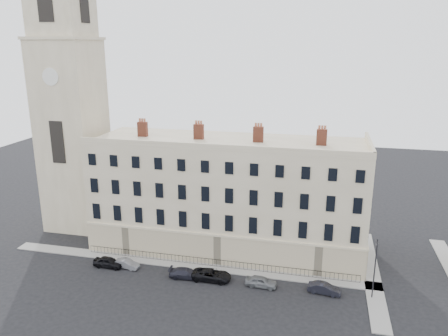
{
  "coord_description": "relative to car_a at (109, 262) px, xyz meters",
  "views": [
    {
      "loc": [
        6.21,
        -42.84,
        27.22
      ],
      "look_at": [
        -6.08,
        10.0,
        11.78
      ],
      "focal_mm": 35.0,
      "sensor_mm": 36.0,
      "label": 1
    }
  ],
  "objects": [
    {
      "name": "car_c",
      "position": [
        10.42,
        -0.36,
        -0.06
      ],
      "size": [
        4.27,
        2.0,
        1.21
      ],
      "primitive_type": "imported",
      "rotation": [
        0.0,
        0.0,
        1.65
      ],
      "color": "#20212B",
      "rests_on": "ground"
    },
    {
      "name": "car_a",
      "position": [
        0.0,
        0.0,
        0.0
      ],
      "size": [
        3.91,
        1.64,
        1.32
      ],
      "primitive_type": "imported",
      "rotation": [
        0.0,
        0.0,
        1.55
      ],
      "color": "black",
      "rests_on": "ground"
    },
    {
      "name": "car_d",
      "position": [
        13.53,
        -0.12,
        -0.01
      ],
      "size": [
        4.71,
        2.19,
        1.31
      ],
      "primitive_type": "imported",
      "rotation": [
        0.0,
        0.0,
        1.57
      ],
      "color": "black",
      "rests_on": "ground"
    },
    {
      "name": "car_e",
      "position": [
        19.53,
        -0.25,
        -0.03
      ],
      "size": [
        3.8,
        1.69,
        1.27
      ],
      "primitive_type": "imported",
      "rotation": [
        0.0,
        0.0,
        1.52
      ],
      "color": "slate",
      "rests_on": "ground"
    },
    {
      "name": "railings",
      "position": [
        13.32,
        3.05,
        -0.11
      ],
      "size": [
        35.0,
        0.04,
        0.96
      ],
      "color": "black",
      "rests_on": "ground"
    },
    {
      "name": "church_tower",
      "position": [
        -10.68,
        11.64,
        18.0
      ],
      "size": [
        8.0,
        8.13,
        44.0
      ],
      "color": "#C1B290",
      "rests_on": "ground"
    },
    {
      "name": "terrace",
      "position": [
        13.35,
        9.61,
        6.84
      ],
      "size": [
        36.22,
        12.22,
        17.0
      ],
      "color": "#C1B290",
      "rests_on": "ground"
    },
    {
      "name": "pavement_east_return",
      "position": [
        32.32,
        5.65,
        -0.6
      ],
      "size": [
        2.0,
        24.0,
        0.12
      ],
      "primitive_type": "cube",
      "color": "gray",
      "rests_on": "ground"
    },
    {
      "name": "pavement_terrace",
      "position": [
        9.32,
        2.65,
        -0.6
      ],
      "size": [
        48.0,
        2.0,
        0.12
      ],
      "primitive_type": "cube",
      "color": "gray",
      "rests_on": "ground"
    },
    {
      "name": "streetlamp",
      "position": [
        31.86,
        0.03,
        3.32
      ],
      "size": [
        0.46,
        1.54,
        7.18
      ],
      "rotation": [
        0.0,
        0.0,
        0.21
      ],
      "color": "#28282D",
      "rests_on": "ground"
    },
    {
      "name": "car_b",
      "position": [
        2.32,
        0.32,
        -0.11
      ],
      "size": [
        3.47,
        1.64,
        1.1
      ],
      "primitive_type": "imported",
      "rotation": [
        0.0,
        0.0,
        1.42
      ],
      "color": "slate",
      "rests_on": "ground"
    },
    {
      "name": "car_f",
      "position": [
        26.69,
        -0.07,
        -0.05
      ],
      "size": [
        3.82,
        1.69,
        1.22
      ],
      "primitive_type": "imported",
      "rotation": [
        0.0,
        0.0,
        1.46
      ],
      "color": "black",
      "rests_on": "ground"
    },
    {
      "name": "ground",
      "position": [
        19.32,
        -2.35,
        -0.66
      ],
      "size": [
        160.0,
        160.0,
        0.0
      ],
      "primitive_type": "plane",
      "color": "black",
      "rests_on": "ground"
    }
  ]
}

